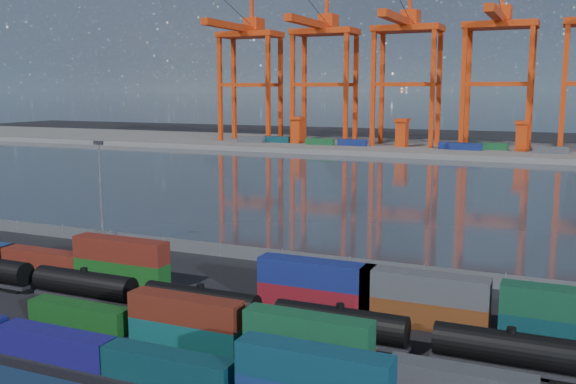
% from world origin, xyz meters
% --- Properties ---
extents(ground, '(700.00, 700.00, 0.00)m').
position_xyz_m(ground, '(0.00, 0.00, 0.00)').
color(ground, black).
rests_on(ground, ground).
extents(harbor_water, '(700.00, 700.00, 0.00)m').
position_xyz_m(harbor_water, '(0.00, 105.00, 0.01)').
color(harbor_water, '#272F38').
rests_on(harbor_water, ground).
extents(far_quay, '(700.00, 70.00, 2.00)m').
position_xyz_m(far_quay, '(0.00, 210.00, 1.00)').
color(far_quay, '#514F4C').
rests_on(far_quay, ground).
extents(container_row_south, '(140.47, 2.47, 5.26)m').
position_xyz_m(container_row_south, '(-11.04, -9.79, 2.07)').
color(container_row_south, '#383A3D').
rests_on(container_row_south, ground).
extents(container_row_mid, '(140.99, 2.36, 5.03)m').
position_xyz_m(container_row_mid, '(3.32, -2.74, 1.71)').
color(container_row_mid, '#47494D').
rests_on(container_row_mid, ground).
extents(container_row_north, '(143.18, 2.68, 5.71)m').
position_xyz_m(container_row_north, '(11.79, 11.81, 2.45)').
color(container_row_north, navy).
rests_on(container_row_north, ground).
extents(tanker_string, '(122.03, 2.91, 4.16)m').
position_xyz_m(tanker_string, '(-6.21, 3.57, 2.09)').
color(tanker_string, black).
rests_on(tanker_string, ground).
extents(waterfront_fence, '(160.12, 0.12, 2.20)m').
position_xyz_m(waterfront_fence, '(-0.00, 28.00, 1.00)').
color(waterfront_fence, '#595B5E').
rests_on(waterfront_fence, ground).
extents(yard_light_mast, '(1.60, 0.40, 16.60)m').
position_xyz_m(yard_light_mast, '(-30.00, 26.00, 9.30)').
color(yard_light_mast, slate).
rests_on(yard_light_mast, ground).
extents(gantry_cranes, '(201.81, 51.47, 69.70)m').
position_xyz_m(gantry_cranes, '(-7.50, 203.15, 42.72)').
color(gantry_cranes, red).
rests_on(gantry_cranes, ground).
extents(quay_containers, '(172.58, 10.99, 2.60)m').
position_xyz_m(quay_containers, '(-11.00, 195.46, 3.30)').
color(quay_containers, navy).
rests_on(quay_containers, far_quay).
extents(straddle_carriers, '(140.00, 7.00, 11.10)m').
position_xyz_m(straddle_carriers, '(-2.50, 200.00, 7.82)').
color(straddle_carriers, red).
rests_on(straddle_carriers, far_quay).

